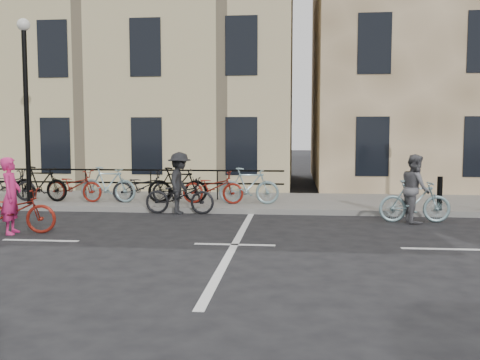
# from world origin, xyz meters

# --- Properties ---
(ground) EXTENTS (120.00, 120.00, 0.00)m
(ground) POSITION_xyz_m (0.00, 0.00, 0.00)
(ground) COLOR black
(ground) RESTS_ON ground
(sidewalk) EXTENTS (46.00, 4.00, 0.15)m
(sidewalk) POSITION_xyz_m (-4.00, 6.00, 0.07)
(sidewalk) COLOR slate
(sidewalk) RESTS_ON ground
(building_west) EXTENTS (20.00, 10.00, 10.00)m
(building_west) POSITION_xyz_m (-9.00, 13.00, 5.15)
(building_west) COLOR tan
(building_west) RESTS_ON sidewalk
(lamp_post) EXTENTS (0.36, 0.36, 5.28)m
(lamp_post) POSITION_xyz_m (-6.50, 4.40, 3.49)
(lamp_post) COLOR black
(lamp_post) RESTS_ON sidewalk
(bollard_east) EXTENTS (0.14, 0.14, 0.90)m
(bollard_east) POSITION_xyz_m (5.00, 4.25, 0.60)
(bollard_east) COLOR black
(bollard_east) RESTS_ON sidewalk
(parked_bikes) EXTENTS (9.35, 1.23, 1.05)m
(parked_bikes) POSITION_xyz_m (-3.87, 5.04, 0.65)
(parked_bikes) COLOR black
(parked_bikes) RESTS_ON sidewalk
(cyclist_pink) EXTENTS (1.97, 1.01, 1.68)m
(cyclist_pink) POSITION_xyz_m (-4.97, 0.67, 0.58)
(cyclist_pink) COLOR maroon
(cyclist_pink) RESTS_ON ground
(cyclist_grey) EXTENTS (1.77, 0.85, 1.69)m
(cyclist_grey) POSITION_xyz_m (4.11, 3.09, 0.68)
(cyclist_grey) COLOR #7B9CA2
(cyclist_grey) RESTS_ON ground
(cyclist_dark) EXTENTS (1.90, 1.09, 1.69)m
(cyclist_dark) POSITION_xyz_m (-1.95, 3.90, 0.66)
(cyclist_dark) COLOR black
(cyclist_dark) RESTS_ON ground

